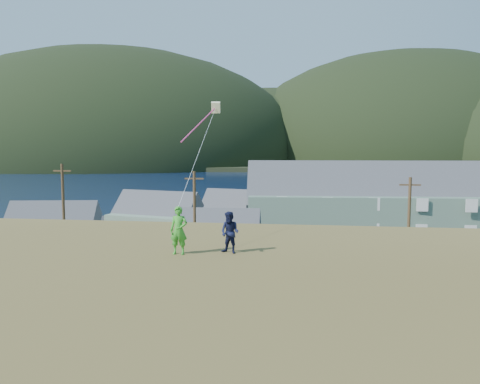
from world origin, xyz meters
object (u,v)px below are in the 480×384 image
object	(u,v)px
shed_teal	(52,233)
kite_flyer_green	(179,230)
wharf	(240,212)
shed_white	(216,240)
lodge	(386,204)
shed_palegreen_near	(155,220)
shed_palegreen_far	(238,212)
kite_flyer_navy	(230,233)

from	to	relation	value
shed_teal	kite_flyer_green	world-z (taller)	kite_flyer_green
wharf	shed_white	bearing A→B (deg)	-86.33
wharf	lodge	distance (m)	28.02
wharf	kite_flyer_green	xyz separation A→B (m)	(5.58, -59.61, 7.62)
lodge	shed_white	world-z (taller)	lodge
shed_white	kite_flyer_green	xyz separation A→B (m)	(3.43, -26.02, 5.60)
shed_palegreen_near	shed_palegreen_far	size ratio (longest dim) A/B	1.02
lodge	kite_flyer_navy	world-z (taller)	lodge
shed_palegreen_near	kite_flyer_green	xyz separation A→B (m)	(12.25, -35.27, 5.35)
lodge	shed_palegreen_far	xyz separation A→B (m)	(-18.10, 4.46, -1.86)
lodge	shed_palegreen_near	size ratio (longest dim) A/B	2.96
kite_flyer_navy	shed_teal	bearing A→B (deg)	152.32
wharf	kite_flyer_green	distance (m)	60.35
shed_teal	kite_flyer_navy	xyz separation A→B (m)	(22.02, -26.49, 5.39)
kite_flyer_green	kite_flyer_navy	world-z (taller)	kite_flyer_green
lodge	shed_white	distance (m)	22.69
shed_palegreen_near	shed_palegreen_far	world-z (taller)	shed_palegreen_near
shed_teal	kite_flyer_navy	size ratio (longest dim) A/B	6.31
shed_white	shed_palegreen_far	size ratio (longest dim) A/B	0.75
wharf	kite_flyer_navy	xyz separation A→B (m)	(7.38, -59.21, 7.51)
shed_palegreen_far	lodge	bearing A→B (deg)	0.38
lodge	kite_flyer_navy	xyz separation A→B (m)	(-12.41, -39.76, 3.57)
shed_teal	shed_white	xyz separation A→B (m)	(16.80, -0.86, -0.10)
shed_palegreen_near	shed_white	distance (m)	12.78
shed_palegreen_far	shed_teal	bearing A→B (deg)	-118.43
lodge	kite_flyer_green	bearing A→B (deg)	-113.24
shed_white	kite_flyer_navy	world-z (taller)	kite_flyer_navy
wharf	shed_palegreen_far	xyz separation A→B (m)	(1.69, -14.98, 2.09)
kite_flyer_green	kite_flyer_navy	xyz separation A→B (m)	(1.80, 0.40, -0.11)
shed_palegreen_near	shed_palegreen_far	distance (m)	12.55
wharf	shed_teal	world-z (taller)	shed_teal
shed_palegreen_near	shed_palegreen_far	bearing A→B (deg)	62.33
wharf	shed_teal	size ratio (longest dim) A/B	2.70
wharf	kite_flyer_green	bearing A→B (deg)	-84.65
shed_teal	shed_white	bearing A→B (deg)	-12.74
shed_white	shed_palegreen_far	world-z (taller)	shed_palegreen_far
lodge	shed_teal	xyz separation A→B (m)	(-34.44, -13.28, -1.83)
kite_flyer_green	shed_palegreen_far	bearing A→B (deg)	96.38
lodge	shed_white	xyz separation A→B (m)	(-17.64, -14.14, -1.92)
shed_palegreen_far	wharf	bearing A→B (deg)	110.66
shed_teal	shed_palegreen_far	size ratio (longest dim) A/B	0.88
shed_palegreen_far	kite_flyer_green	xyz separation A→B (m)	(3.89, -44.62, 5.53)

